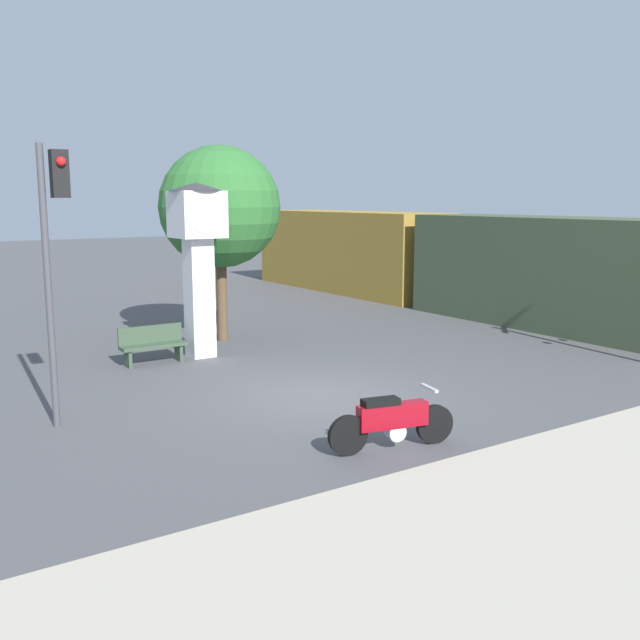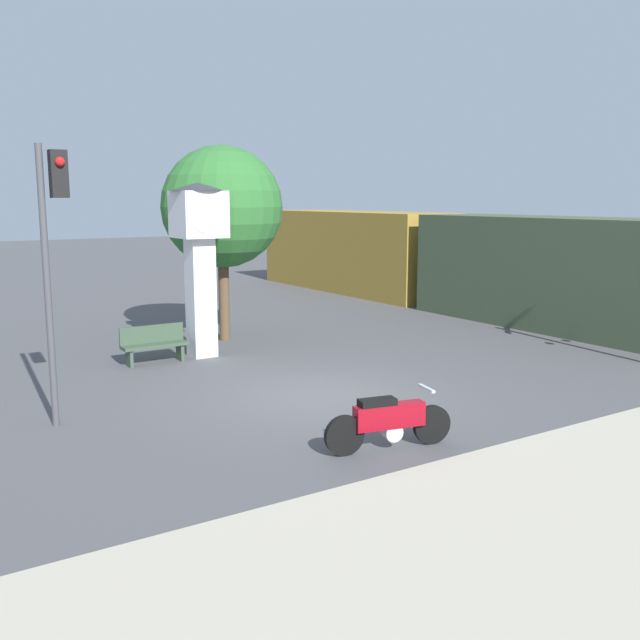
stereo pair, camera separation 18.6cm
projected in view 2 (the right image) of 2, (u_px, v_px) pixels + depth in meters
name	position (u px, v px, depth m)	size (l,w,h in m)	color
ground_plane	(322.00, 397.00, 14.44)	(120.00, 120.00, 0.00)	#4C4C4F
motorcycle	(389.00, 421.00, 11.34)	(2.16, 0.67, 0.97)	black
clock_tower	(199.00, 242.00, 17.68)	(1.37, 1.37, 4.35)	white
freight_train	(441.00, 260.00, 26.36)	(2.80, 21.68, 3.40)	#425138
traffic_light	(52.00, 237.00, 12.13)	(0.50, 0.35, 4.88)	#47474C
street_tree	(222.00, 207.00, 19.59)	(3.35, 3.35, 5.41)	brown
bench	(154.00, 343.00, 17.31)	(1.60, 0.44, 0.92)	#384C38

